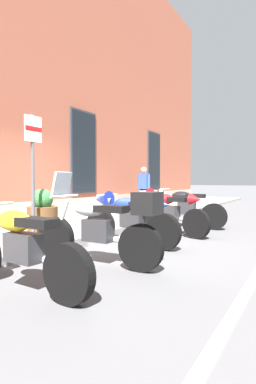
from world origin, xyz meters
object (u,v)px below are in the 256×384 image
motorcycle_red_sport (165,209)px  pedestrian_blue_top (144,186)px  motorcycle_blue_sport (127,216)px  motorcycle_black_naked (184,209)px  barrel_planter (43,217)px  motorcycle_silver_touring (102,226)px  parking_sign (33,160)px  motorcycle_yellow_naked (19,248)px

motorcycle_red_sport → pedestrian_blue_top: (3.60, 2.40, 0.44)m
motorcycle_blue_sport → motorcycle_black_naked: size_ratio=0.97×
pedestrian_blue_top → barrel_planter: (-5.92, -0.89, -0.48)m
motorcycle_silver_touring → motorcycle_black_naked: bearing=3.3°
motorcycle_blue_sport → motorcycle_red_sport: size_ratio=1.00×
motorcycle_black_naked → motorcycle_red_sport: bearing=178.4°
motorcycle_blue_sport → pedestrian_blue_top: 5.60m
motorcycle_blue_sport → pedestrian_blue_top: pedestrian_blue_top is taller
motorcycle_red_sport → motorcycle_black_naked: size_ratio=0.97×
motorcycle_blue_sport → parking_sign: bearing=138.5°
motorcycle_yellow_naked → barrel_planter: barrel_planter is taller
parking_sign → barrel_planter: parking_sign is taller
barrel_planter → pedestrian_blue_top: bearing=8.5°
motorcycle_black_naked → barrel_planter: bearing=156.1°
motorcycle_yellow_naked → motorcycle_silver_touring: bearing=-9.2°
motorcycle_black_naked → barrel_planter: (-3.50, 1.55, 0.04)m
motorcycle_yellow_naked → motorcycle_black_naked: (5.41, 0.03, 0.02)m
motorcycle_blue_sport → pedestrian_blue_top: size_ratio=1.32×
motorcycle_red_sport → pedestrian_blue_top: bearing=33.7°
motorcycle_silver_touring → motorcycle_black_naked: 4.11m
motorcycle_silver_touring → motorcycle_red_sport: size_ratio=1.03×
motorcycle_silver_touring → motorcycle_black_naked: (4.11, 0.24, -0.07)m
motorcycle_blue_sport → barrel_planter: size_ratio=2.21×
parking_sign → pedestrian_blue_top: bearing=10.1°
motorcycle_blue_sport → parking_sign: (-1.27, 1.13, 1.03)m
motorcycle_blue_sport → barrel_planter: 1.60m
pedestrian_blue_top → parking_sign: parking_sign is taller
motorcycle_black_naked → pedestrian_blue_top: size_ratio=1.37×
motorcycle_silver_touring → motorcycle_blue_sport: 1.48m
motorcycle_yellow_naked → barrel_planter: (1.92, 1.57, 0.06)m
motorcycle_black_naked → motorcycle_yellow_naked: bearing=-179.7°
motorcycle_red_sport → parking_sign: (-2.77, 1.26, 1.01)m
motorcycle_red_sport → motorcycle_black_naked: bearing=-1.6°
pedestrian_blue_top → motorcycle_silver_touring: bearing=-157.7°
motorcycle_black_naked → pedestrian_blue_top: bearing=45.1°
motorcycle_yellow_naked → motorcycle_red_sport: size_ratio=1.00×
motorcycle_yellow_naked → parking_sign: (1.46, 1.32, 1.11)m
barrel_planter → motorcycle_silver_touring: bearing=-108.8°
parking_sign → barrel_planter: size_ratio=2.36×
motorcycle_red_sport → pedestrian_blue_top: pedestrian_blue_top is taller
motorcycle_blue_sport → motorcycle_black_naked: bearing=-3.7°
motorcycle_blue_sport → motorcycle_red_sport: 1.51m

